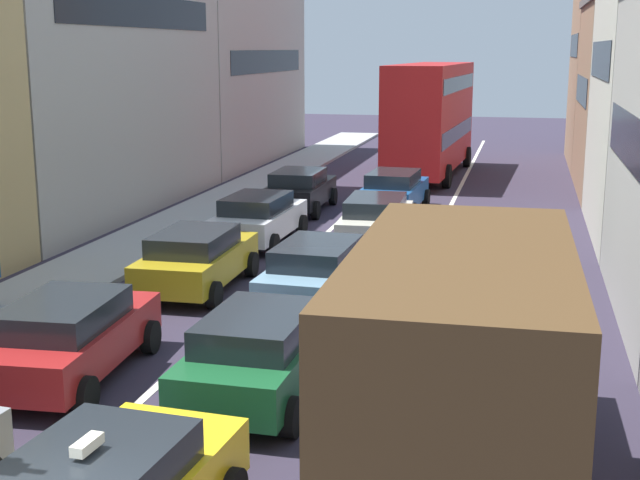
# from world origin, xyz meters

# --- Properties ---
(sidewalk_left) EXTENTS (2.60, 64.00, 0.14)m
(sidewalk_left) POSITION_xyz_m (-6.70, 20.00, 0.07)
(sidewalk_left) COLOR #A9A9A9
(sidewalk_left) RESTS_ON ground
(lane_stripe_left) EXTENTS (0.16, 60.00, 0.01)m
(lane_stripe_left) POSITION_xyz_m (-1.70, 20.00, 0.01)
(lane_stripe_left) COLOR silver
(lane_stripe_left) RESTS_ON ground
(lane_stripe_right) EXTENTS (0.16, 60.00, 0.01)m
(lane_stripe_right) POSITION_xyz_m (1.70, 20.00, 0.01)
(lane_stripe_right) COLOR silver
(lane_stripe_right) RESTS_ON ground
(building_row_left) EXTENTS (7.20, 43.90, 12.95)m
(building_row_left) POSITION_xyz_m (-12.00, 21.94, 5.48)
(building_row_left) COLOR tan
(building_row_left) RESTS_ON ground
(removalist_box_truck) EXTENTS (2.80, 7.74, 3.58)m
(removalist_box_truck) POSITION_xyz_m (3.70, 4.05, 1.97)
(removalist_box_truck) COLOR navy
(removalist_box_truck) RESTS_ON ground
(sedan_centre_lane_second) EXTENTS (2.11, 4.33, 1.49)m
(sedan_centre_lane_second) POSITION_xyz_m (0.19, 6.96, 0.80)
(sedan_centre_lane_second) COLOR #19592D
(sedan_centre_lane_second) RESTS_ON ground
(wagon_left_lane_second) EXTENTS (2.29, 4.41, 1.49)m
(wagon_left_lane_second) POSITION_xyz_m (-3.33, 6.92, 0.80)
(wagon_left_lane_second) COLOR #A51E1E
(wagon_left_lane_second) RESTS_ON ground
(hatchback_centre_lane_third) EXTENTS (2.20, 4.37, 1.49)m
(hatchback_centre_lane_third) POSITION_xyz_m (-0.11, 12.34, 0.80)
(hatchback_centre_lane_third) COLOR #759EB7
(hatchback_centre_lane_third) RESTS_ON ground
(sedan_left_lane_third) EXTENTS (2.13, 4.33, 1.49)m
(sedan_left_lane_third) POSITION_xyz_m (-3.27, 12.90, 0.80)
(sedan_left_lane_third) COLOR #B29319
(sedan_left_lane_third) RESTS_ON ground
(coupe_centre_lane_fourth) EXTENTS (2.21, 4.37, 1.49)m
(coupe_centre_lane_fourth) POSITION_xyz_m (0.12, 18.66, 0.80)
(coupe_centre_lane_fourth) COLOR beige
(coupe_centre_lane_fourth) RESTS_ON ground
(sedan_left_lane_fourth) EXTENTS (2.15, 4.35, 1.49)m
(sedan_left_lane_fourth) POSITION_xyz_m (-3.36, 18.17, 0.80)
(sedan_left_lane_fourth) COLOR silver
(sedan_left_lane_fourth) RESTS_ON ground
(sedan_centre_lane_fifth) EXTENTS (2.21, 4.37, 1.49)m
(sedan_centre_lane_fifth) POSITION_xyz_m (-0.17, 24.12, 0.80)
(sedan_centre_lane_fifth) COLOR #194C8C
(sedan_centre_lane_fifth) RESTS_ON ground
(sedan_left_lane_fifth) EXTENTS (2.10, 4.32, 1.49)m
(sedan_left_lane_fifth) POSITION_xyz_m (-3.51, 23.62, 0.80)
(sedan_left_lane_fifth) COLOR black
(sedan_left_lane_fifth) RESTS_ON ground
(sedan_right_lane_behind_truck) EXTENTS (2.14, 4.34, 1.49)m
(sedan_right_lane_behind_truck) POSITION_xyz_m (3.35, 11.37, 0.80)
(sedan_right_lane_behind_truck) COLOR gray
(sedan_right_lane_behind_truck) RESTS_ON ground
(wagon_right_lane_far) EXTENTS (2.09, 4.31, 1.49)m
(wagon_right_lane_far) POSITION_xyz_m (3.60, 16.66, 0.80)
(wagon_right_lane_far) COLOR #19592D
(wagon_right_lane_far) RESTS_ON ground
(bus_mid_queue_primary) EXTENTS (3.20, 10.61, 5.06)m
(bus_mid_queue_primary) POSITION_xyz_m (0.07, 33.41, 2.83)
(bus_mid_queue_primary) COLOR #B21919
(bus_mid_queue_primary) RESTS_ON ground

